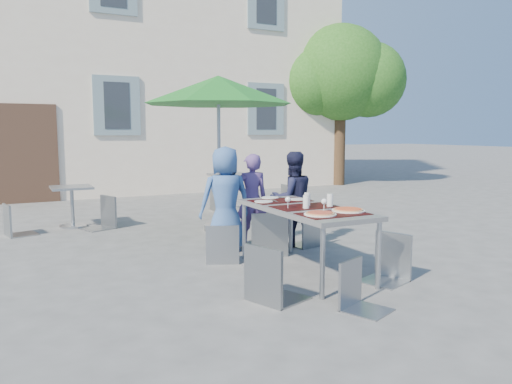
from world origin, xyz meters
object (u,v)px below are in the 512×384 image
child_1 (251,200)px  chair_4 (389,229)px  pizza_near_left (320,214)px  chair_1 (269,207)px  chair_3 (271,238)px  bg_chair_l_0 (13,200)px  child_2 (292,199)px  dining_table (304,212)px  bg_chair_r_1 (283,183)px  bg_chair_r_0 (102,193)px  bg_chair_l_1 (218,184)px  child_0 (225,199)px  pizza_near_right (348,210)px  patio_umbrella (218,92)px  chair_0 (222,220)px  chair_2 (308,212)px  chair_5 (360,257)px  cafe_table_0 (72,201)px  cafe_table_1 (230,186)px

child_1 → chair_4: (0.57, -2.18, -0.08)m
pizza_near_left → chair_1: size_ratio=0.31×
chair_3 → chair_4: chair_3 is taller
bg_chair_l_0 → child_2: bearing=-35.5°
dining_table → bg_chair_r_1: 4.90m
chair_3 → bg_chair_r_0: bearing=99.7°
bg_chair_l_1 → bg_chair_l_0: bearing=-167.0°
pizza_near_left → child_0: child_0 is taller
dining_table → bg_chair_l_0: bg_chair_l_0 is taller
dining_table → chair_3: bearing=-138.7°
chair_3 → chair_1: bearing=62.2°
pizza_near_right → child_0: child_0 is taller
patio_umbrella → dining_table: bearing=-91.5°
chair_0 → chair_4: bearing=-48.4°
pizza_near_left → bg_chair_l_0: bearing=122.8°
bg_chair_l_1 → child_0: bearing=-110.8°
chair_1 → chair_2: 0.72m
child_0 → chair_3: size_ratio=1.35×
pizza_near_right → chair_1: chair_1 is taller
bg_chair_l_0 → chair_5: bearing=-61.3°
chair_1 → bg_chair_r_0: (-1.61, 2.82, -0.04)m
cafe_table_0 → bg_chair_r_0: bearing=-35.0°
chair_2 → chair_3: chair_3 is taller
chair_2 → bg_chair_l_0: bg_chair_l_0 is taller
bg_chair_r_0 → bg_chair_r_1: size_ratio=1.12×
bg_chair_l_0 → bg_chair_r_1: bg_chair_l_0 is taller
chair_0 → bg_chair_l_1: bg_chair_l_1 is taller
chair_5 → bg_chair_r_0: bearing=105.6°
pizza_near_right → chair_5: (-0.43, -0.75, -0.29)m
chair_3 → bg_chair_r_0: 4.50m
chair_2 → bg_chair_r_1: size_ratio=0.93×
bg_chair_r_0 → child_0: bearing=-63.3°
patio_umbrella → bg_chair_r_1: (2.17, 1.70, -1.69)m
chair_3 → bg_chair_r_1: (3.05, 5.08, -0.09)m
chair_0 → cafe_table_1: 3.76m
pizza_near_left → bg_chair_r_1: bearing=64.0°
child_2 → chair_2: (0.15, -0.16, -0.18)m
chair_2 → patio_umbrella: 2.45m
chair_3 → chair_5: size_ratio=1.24×
chair_4 → cafe_table_0: chair_4 is taller
chair_1 → chair_4: chair_1 is taller
patio_umbrella → chair_4: bearing=-80.1°
bg_chair_l_1 → dining_table: bearing=-100.3°
pizza_near_right → child_0: size_ratio=0.25×
child_2 → chair_1: 0.62m
chair_0 → chair_1: chair_1 is taller
bg_chair_r_0 → bg_chair_l_1: 2.55m
child_1 → chair_2: child_1 is taller
child_0 → chair_3: (-0.43, -2.07, -0.09)m
chair_0 → child_1: bearing=43.5°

